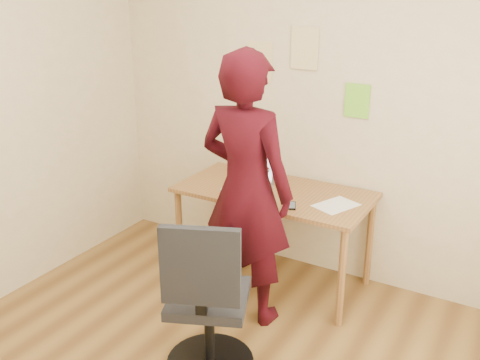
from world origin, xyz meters
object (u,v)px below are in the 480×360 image
Objects in this scene: office_chair at (207,309)px; person at (246,190)px; phone at (291,206)px; desk at (274,201)px; laptop at (250,180)px.

person is at bearing 77.25° from office_chair.
office_chair is (-0.08, -0.92, -0.32)m from phone.
phone is (0.23, -0.21, 0.09)m from desk.
office_chair reaches higher than desk.
desk is 3.77× the size of laptop.
phone reaches higher than desk.
laptop reaches higher than desk.
desk is 0.32m from phone.
person reaches higher than desk.
person reaches higher than office_chair.
laptop is 2.48× the size of phone.
phone is 0.15× the size of office_chair.
laptop is (-0.19, -0.03, 0.14)m from desk.
laptop is at bearing -60.18° from person.
laptop is 0.37× the size of office_chair.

